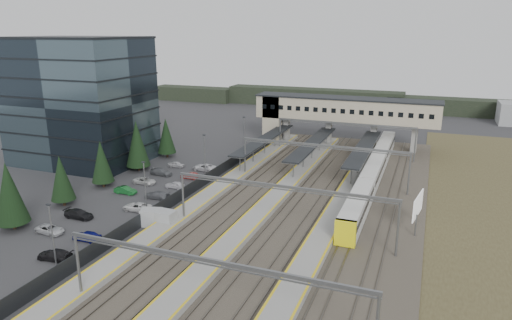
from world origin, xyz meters
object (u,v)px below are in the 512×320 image
at_px(office_building, 80,100).
at_px(billboard, 418,207).
at_px(train, 373,172).
at_px(footbridge, 333,111).
at_px(relay_cabin_far, 166,219).
at_px(relay_cabin_near, 151,217).

bearing_deg(office_building, billboard, -9.83).
distance_m(train, billboard, 19.47).
bearing_deg(footbridge, billboard, -63.89).
height_order(footbridge, train, footbridge).
xyz_separation_m(footbridge, train, (12.30, -23.29, -6.08)).
bearing_deg(relay_cabin_far, footbridge, 77.85).
xyz_separation_m(office_building, relay_cabin_far, (32.48, -22.12, -11.08)).
distance_m(office_building, relay_cabin_near, 39.28).
xyz_separation_m(relay_cabin_near, train, (25.66, 29.06, 0.72)).
height_order(relay_cabin_near, train, train).
distance_m(relay_cabin_far, footbridge, 53.75).
relative_size(relay_cabin_far, billboard, 0.43).
xyz_separation_m(relay_cabin_far, billboard, (31.35, 11.05, 2.17)).
bearing_deg(billboard, office_building, 170.17).
height_order(office_building, relay_cabin_near, office_building).
bearing_deg(footbridge, relay_cabin_far, -102.15).
bearing_deg(billboard, footbridge, 116.11).
bearing_deg(office_building, relay_cabin_near, -36.38).
relative_size(footbridge, billboard, 7.01).
bearing_deg(train, office_building, -173.17).
distance_m(relay_cabin_far, billboard, 33.31).
distance_m(relay_cabin_near, footbridge, 54.45).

